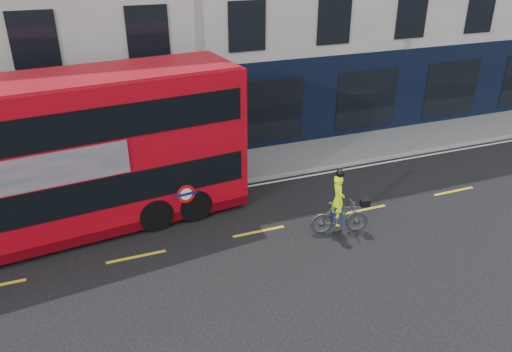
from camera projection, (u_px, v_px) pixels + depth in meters
ground at (277, 256)px, 15.19m from camera, size 120.00×120.00×0.00m
pavement at (215, 170)px, 20.62m from camera, size 60.00×3.00×0.12m
kerb at (226, 185)px, 19.36m from camera, size 60.00×0.12×0.13m
road_edge_line at (228, 190)px, 19.13m from camera, size 58.00×0.10×0.01m
lane_dashes at (259, 231)px, 16.45m from camera, size 58.00×0.12×0.01m
bus at (44, 160)px, 15.25m from camera, size 12.87×4.28×5.10m
cyclist at (339, 212)px, 16.08m from camera, size 1.98×0.99×2.29m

